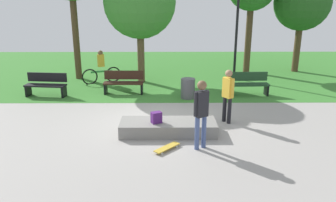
{
  "coord_description": "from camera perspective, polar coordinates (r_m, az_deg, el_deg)",
  "views": [
    {
      "loc": [
        0.37,
        -9.91,
        3.74
      ],
      "look_at": [
        0.44,
        -0.5,
        0.81
      ],
      "focal_mm": 35.53,
      "sensor_mm": 36.0,
      "label": 1
    }
  ],
  "objects": [
    {
      "name": "skater_performing_trick",
      "position": [
        8.37,
        5.72,
        -1.41
      ],
      "size": [
        0.38,
        0.34,
        1.81
      ],
      "color": "#3F5184",
      "rests_on": "ground_plane"
    },
    {
      "name": "skateboard_by_ledge",
      "position": [
        8.61,
        -0.18,
        -7.98
      ],
      "size": [
        0.69,
        0.72,
        0.08
      ],
      "color": "gold",
      "rests_on": "ground_plane"
    },
    {
      "name": "tree_leaning_ash",
      "position": [
        15.12,
        -4.88,
        16.46
      ],
      "size": [
        3.16,
        3.16,
        5.13
      ],
      "color": "brown",
      "rests_on": "grass_lawn"
    },
    {
      "name": "concrete_ledge",
      "position": [
        9.56,
        0.02,
        -4.54
      ],
      "size": [
        2.74,
        0.96,
        0.37
      ],
      "primitive_type": "cube",
      "color": "gray",
      "rests_on": "ground_plane"
    },
    {
      "name": "park_bench_center_lawn",
      "position": [
        13.62,
        13.58,
        2.97
      ],
      "size": [
        1.62,
        0.54,
        0.91
      ],
      "color": "#1E4223",
      "rests_on": "ground_plane"
    },
    {
      "name": "park_bench_by_oak",
      "position": [
        13.96,
        -20.17,
        2.73
      ],
      "size": [
        1.64,
        0.64,
        0.91
      ],
      "color": "black",
      "rests_on": "ground_plane"
    },
    {
      "name": "cyclist_on_bicycle",
      "position": [
        15.47,
        -11.36,
        5.38
      ],
      "size": [
        1.66,
        0.85,
        1.52
      ],
      "color": "black",
      "rests_on": "ground_plane"
    },
    {
      "name": "grass_lawn",
      "position": [
        18.22,
        -1.6,
        5.47
      ],
      "size": [
        26.6,
        12.15,
        0.01
      ],
      "primitive_type": "cube",
      "color": "#387A2D",
      "rests_on": "ground_plane"
    },
    {
      "name": "park_bench_far_left",
      "position": [
        13.6,
        -7.6,
        3.28
      ],
      "size": [
        1.61,
        0.49,
        0.91
      ],
      "color": "#331E14",
      "rests_on": "ground_plane"
    },
    {
      "name": "backpack_on_ledge",
      "position": [
        9.33,
        -2.01,
        -2.84
      ],
      "size": [
        0.34,
        0.3,
        0.32
      ],
      "primitive_type": "cube",
      "rotation": [
        0.0,
        0.0,
        0.44
      ],
      "color": "#4C1E66",
      "rests_on": "concrete_ledge"
    },
    {
      "name": "trash_bin",
      "position": [
        12.85,
        3.43,
        2.16
      ],
      "size": [
        0.55,
        0.55,
        0.78
      ],
      "primitive_type": "cylinder",
      "color": "#4C4C51",
      "rests_on": "ground_plane"
    },
    {
      "name": "tree_broad_elm",
      "position": [
        18.59,
        22.03,
        15.31
      ],
      "size": [
        2.79,
        2.79,
        4.91
      ],
      "color": "#4C3823",
      "rests_on": "grass_lawn"
    },
    {
      "name": "lamp_post",
      "position": [
        15.95,
        11.83,
        14.06
      ],
      "size": [
        0.28,
        0.28,
        4.92
      ],
      "color": "black",
      "rests_on": "ground_plane"
    },
    {
      "name": "ground_plane",
      "position": [
        10.6,
        -2.42,
        -3.38
      ],
      "size": [
        28.0,
        28.0,
        0.0
      ],
      "primitive_type": "plane",
      "color": "#9E9993"
    },
    {
      "name": "skater_watching",
      "position": [
        10.32,
        10.23,
        1.49
      ],
      "size": [
        0.34,
        0.38,
        1.68
      ],
      "color": "black",
      "rests_on": "ground_plane"
    }
  ]
}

